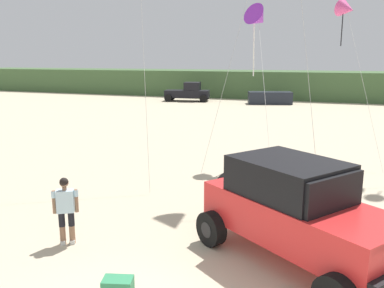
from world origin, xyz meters
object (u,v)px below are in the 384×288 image
object	(u,v)px
distant_sedan	(270,98)
kite_orange_streamer	(258,19)
kite_green_box	(347,9)
person_watching	(66,207)
distant_pickup	(189,92)
jeep	(297,210)
cooler_box	(118,288)

from	to	relation	value
distant_sedan	kite_orange_streamer	world-z (taller)	kite_orange_streamer
kite_orange_streamer	kite_green_box	distance (m)	5.44
kite_orange_streamer	person_watching	bearing A→B (deg)	-104.98
kite_orange_streamer	kite_green_box	world-z (taller)	kite_green_box
person_watching	kite_orange_streamer	bearing A→B (deg)	75.02
person_watching	kite_green_box	xyz separation A→B (m)	(5.78, 13.70, 5.73)
distant_sedan	kite_orange_streamer	xyz separation A→B (m)	(3.52, -23.40, 5.38)
kite_orange_streamer	kite_green_box	bearing A→B (deg)	52.76
distant_pickup	kite_orange_streamer	distance (m)	26.58
jeep	kite_green_box	distance (m)	13.78
distant_pickup	jeep	bearing A→B (deg)	-64.84
person_watching	kite_green_box	distance (m)	15.93
jeep	distant_pickup	xyz separation A→B (m)	(-14.78, 31.48, -0.26)
distant_sedan	kite_green_box	size ratio (longest dim) A/B	0.59
jeep	distant_sedan	bearing A→B (deg)	101.14
kite_orange_streamer	kite_green_box	xyz separation A→B (m)	(3.27, 4.30, 0.68)
cooler_box	distant_sedan	size ratio (longest dim) A/B	0.13
person_watching	distant_sedan	distance (m)	32.82
cooler_box	kite_green_box	xyz separation A→B (m)	(3.46, 15.23, 6.48)
cooler_box	distant_pickup	bearing A→B (deg)	92.25
jeep	cooler_box	distance (m)	4.04
cooler_box	distant_sedan	distance (m)	34.50
distant_pickup	distant_sedan	xyz separation A→B (m)	(8.54, 0.26, -0.34)
cooler_box	jeep	bearing A→B (deg)	24.72
cooler_box	kite_green_box	distance (m)	16.91
distant_pickup	kite_green_box	xyz separation A→B (m)	(15.33, -18.85, 5.73)
jeep	kite_orange_streamer	xyz separation A→B (m)	(-2.72, 8.34, 4.78)
cooler_box	distant_sedan	bearing A→B (deg)	78.59
jeep	kite_green_box	world-z (taller)	kite_green_box
jeep	distant_pickup	distance (m)	34.78
kite_orange_streamer	distant_pickup	bearing A→B (deg)	117.52
jeep	person_watching	bearing A→B (deg)	-168.53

